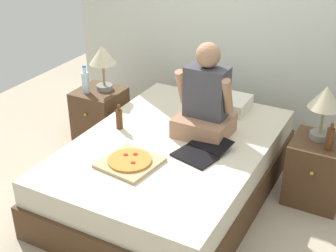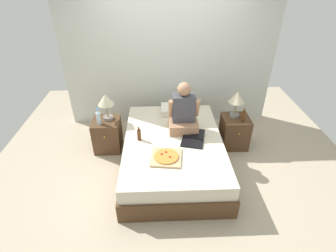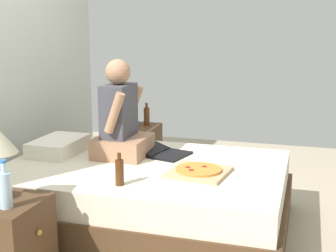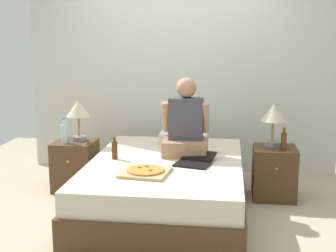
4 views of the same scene
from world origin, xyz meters
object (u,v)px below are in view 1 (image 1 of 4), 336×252
at_px(water_bottle, 85,82).
at_px(lamp_on_right_nightstand, 325,101).
at_px(beer_bottle_on_bed, 119,119).
at_px(person_seated, 206,102).
at_px(laptop, 200,152).
at_px(pizza_box, 130,162).
at_px(lamp_on_left_nightstand, 103,58).
at_px(nightstand_left, 100,115).
at_px(nightstand_right, 316,171).
at_px(beer_bottle, 330,139).
at_px(bed, 172,168).

relative_size(water_bottle, lamp_on_right_nightstand, 0.61).
bearing_deg(beer_bottle_on_bed, person_seated, 21.77).
relative_size(lamp_on_right_nightstand, laptop, 0.94).
bearing_deg(person_seated, beer_bottle_on_bed, -158.23).
bearing_deg(pizza_box, lamp_on_left_nightstand, 132.92).
bearing_deg(person_seated, nightstand_left, 169.69).
xyz_separation_m(nightstand_left, laptop, (1.36, -0.56, 0.25)).
bearing_deg(person_seated, nightstand_right, 13.96).
relative_size(nightstand_right, laptop, 1.14).
xyz_separation_m(lamp_on_left_nightstand, nightstand_right, (2.12, -0.05, -0.60)).
relative_size(lamp_on_right_nightstand, pizza_box, 1.01).
bearing_deg(beer_bottle, water_bottle, 179.75).
xyz_separation_m(person_seated, laptop, (0.12, -0.33, -0.27)).
distance_m(lamp_on_right_nightstand, laptop, 1.04).
distance_m(water_bottle, beer_bottle, 2.31).
relative_size(bed, lamp_on_right_nightstand, 4.77).
bearing_deg(nightstand_left, lamp_on_left_nightstand, 51.37).
xyz_separation_m(nightstand_left, nightstand_right, (2.16, 0.00, 0.00)).
bearing_deg(nightstand_right, laptop, -144.96).
distance_m(beer_bottle, beer_bottle_on_bed, 1.70).
bearing_deg(pizza_box, beer_bottle, 33.40).
xyz_separation_m(lamp_on_left_nightstand, water_bottle, (-0.12, -0.14, -0.22)).
bearing_deg(nightstand_right, person_seated, -166.04).
relative_size(lamp_on_left_nightstand, water_bottle, 1.63).
relative_size(lamp_on_right_nightstand, beer_bottle, 1.96).
bearing_deg(person_seated, beer_bottle, 7.37).
bearing_deg(lamp_on_left_nightstand, laptop, -24.73).
distance_m(nightstand_right, lamp_on_right_nightstand, 0.60).
xyz_separation_m(nightstand_right, beer_bottle_on_bed, (-1.59, -0.50, 0.32)).
bearing_deg(lamp_on_right_nightstand, beer_bottle, -56.31).
bearing_deg(lamp_on_right_nightstand, pizza_box, -139.84).
distance_m(bed, water_bottle, 1.30).
bearing_deg(bed, water_bottle, 160.86).
bearing_deg(bed, beer_bottle_on_bed, -179.64).
relative_size(bed, laptop, 4.47).
height_order(water_bottle, lamp_on_right_nightstand, lamp_on_right_nightstand).
height_order(bed, beer_bottle, beer_bottle).
height_order(person_seated, laptop, person_seated).
height_order(nightstand_right, pizza_box, same).
xyz_separation_m(lamp_on_left_nightstand, lamp_on_right_nightstand, (2.09, 0.00, 0.00)).
distance_m(lamp_on_right_nightstand, person_seated, 0.93).
bearing_deg(bed, lamp_on_right_nightstand, 27.32).
bearing_deg(laptop, lamp_on_left_nightstand, 155.27).
distance_m(nightstand_right, beer_bottle, 0.39).
height_order(bed, lamp_on_right_nightstand, lamp_on_right_nightstand).
bearing_deg(water_bottle, beer_bottle_on_bed, -31.79).
height_order(water_bottle, laptop, water_bottle).
height_order(bed, beer_bottle_on_bed, beer_bottle_on_bed).
bearing_deg(beer_bottle_on_bed, pizza_box, -49.03).
distance_m(bed, beer_bottle, 1.28).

